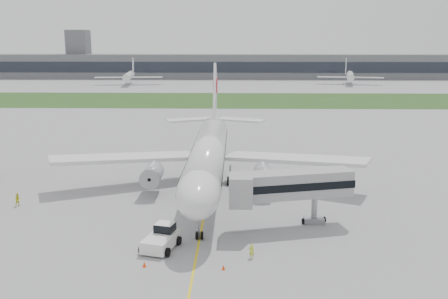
{
  "coord_description": "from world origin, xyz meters",
  "views": [
    {
      "loc": [
        4.11,
        -67.82,
        21.99
      ],
      "look_at": [
        2.34,
        2.0,
        6.67
      ],
      "focal_mm": 40.0,
      "sensor_mm": 36.0,
      "label": 1
    }
  ],
  "objects_px": {
    "airliner": "(209,152)",
    "jet_bridge": "(286,186)",
    "pushback_tug": "(162,238)",
    "ground_crew_near": "(252,251)"
  },
  "relations": [
    {
      "from": "airliner",
      "to": "ground_crew_near",
      "type": "distance_m",
      "value": 25.91
    },
    {
      "from": "pushback_tug",
      "to": "ground_crew_near",
      "type": "height_order",
      "value": "pushback_tug"
    },
    {
      "from": "jet_bridge",
      "to": "airliner",
      "type": "bearing_deg",
      "value": 107.62
    },
    {
      "from": "pushback_tug",
      "to": "ground_crew_near",
      "type": "xyz_separation_m",
      "value": [
        9.64,
        -2.41,
        -0.38
      ]
    },
    {
      "from": "airliner",
      "to": "ground_crew_near",
      "type": "height_order",
      "value": "airliner"
    },
    {
      "from": "pushback_tug",
      "to": "jet_bridge",
      "type": "relative_size",
      "value": 0.36
    },
    {
      "from": "airliner",
      "to": "jet_bridge",
      "type": "xyz_separation_m",
      "value": [
        9.97,
        -16.09,
        -0.44
      ]
    },
    {
      "from": "pushback_tug",
      "to": "jet_bridge",
      "type": "height_order",
      "value": "jet_bridge"
    },
    {
      "from": "pushback_tug",
      "to": "jet_bridge",
      "type": "distance_m",
      "value": 15.76
    },
    {
      "from": "airliner",
      "to": "jet_bridge",
      "type": "bearing_deg",
      "value": -58.22
    }
  ]
}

